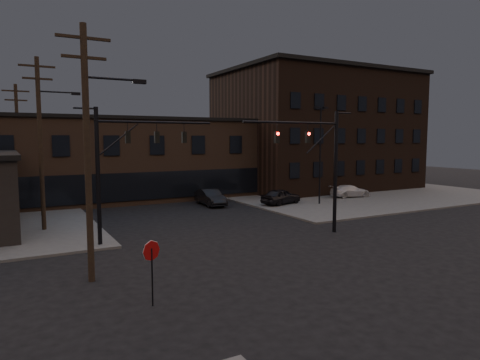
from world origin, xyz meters
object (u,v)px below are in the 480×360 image
traffic_signal_near (322,159)px  parked_car_lot_b (350,191)px  parked_car_lot_a (281,196)px  car_crossing (210,197)px  traffic_signal_far (120,160)px  stop_sign (152,258)px

traffic_signal_near → parked_car_lot_b: traffic_signal_near is taller
traffic_signal_near → parked_car_lot_a: 12.53m
parked_car_lot_b → car_crossing: car_crossing is taller
traffic_signal_near → traffic_signal_far: same height
traffic_signal_near → parked_car_lot_b: 18.22m
stop_sign → parked_car_lot_a: size_ratio=0.59×
traffic_signal_far → parked_car_lot_b: 27.09m
traffic_signal_near → traffic_signal_far: size_ratio=1.00×
parked_car_lot_b → traffic_signal_far: bearing=116.6°
traffic_signal_far → car_crossing: size_ratio=1.75×
parked_car_lot_b → car_crossing: (-14.76, 2.75, -0.02)m
parked_car_lot_a → car_crossing: size_ratio=0.93×
traffic_signal_far → car_crossing: bearing=45.2°
traffic_signal_near → parked_car_lot_b: (13.43, 11.58, -4.16)m
parked_car_lot_a → traffic_signal_far: bearing=99.1°
traffic_signal_near → car_crossing: traffic_signal_near is taller
parked_car_lot_a → car_crossing: 6.57m
car_crossing → parked_car_lot_a: bearing=-27.7°
parked_car_lot_a → car_crossing: (-5.67, 3.30, -0.12)m
traffic_signal_near → stop_sign: size_ratio=3.23×
parked_car_lot_a → parked_car_lot_b: bearing=-102.0°
stop_sign → parked_car_lot_a: bearing=44.7°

